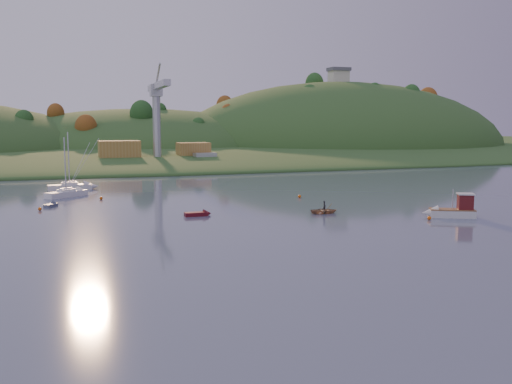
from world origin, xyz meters
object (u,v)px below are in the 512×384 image
object	(u,v)px
canoe	(324,211)
fishing_boat	(449,210)
red_tender	(201,214)
sailboat_near	(66,193)
grey_dinghy	(53,205)
sailboat_far	(70,186)

from	to	relation	value
canoe	fishing_boat	bearing A→B (deg)	-115.50
red_tender	fishing_boat	bearing A→B (deg)	-21.34
sailboat_near	red_tender	bearing A→B (deg)	-93.12
canoe	red_tender	size ratio (longest dim) A/B	1.01
red_tender	grey_dinghy	xyz separation A→B (m)	(-18.71, 15.43, -0.05)
sailboat_near	red_tender	world-z (taller)	sailboat_near
fishing_boat	canoe	world-z (taller)	fishing_boat
sailboat_near	canoe	size ratio (longest dim) A/B	2.70
sailboat_near	sailboat_far	world-z (taller)	sailboat_far
fishing_boat	grey_dinghy	xyz separation A→B (m)	(-48.80, 26.87, -0.72)
sailboat_near	grey_dinghy	size ratio (longest dim) A/B	3.52
sailboat_near	grey_dinghy	distance (m)	10.38
sailboat_near	red_tender	size ratio (longest dim) A/B	2.73
fishing_boat	grey_dinghy	size ratio (longest dim) A/B	2.44
sailboat_near	sailboat_far	size ratio (longest dim) A/B	0.94
red_tender	grey_dinghy	size ratio (longest dim) A/B	1.29
fishing_boat	sailboat_near	distance (m)	59.73
sailboat_far	canoe	world-z (taller)	sailboat_far
canoe	sailboat_far	bearing A→B (deg)	44.12
fishing_boat	sailboat_near	world-z (taller)	sailboat_near
fishing_boat	sailboat_near	size ratio (longest dim) A/B	0.69
fishing_boat	red_tender	distance (m)	32.20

